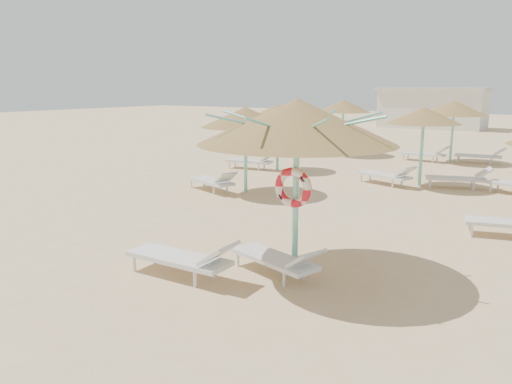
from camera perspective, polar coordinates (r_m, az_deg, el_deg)
The scene contains 6 objects.
ground at distance 9.31m, azimuth 0.98°, elevation -8.91°, with size 120.00×120.00×0.00m, color #D4AF81.
main_palapa at distance 8.71m, azimuth 4.70°, elevation 7.96°, with size 3.48×3.48×3.12m.
lounger_main_a at distance 8.94m, azimuth -8.15°, elevation -7.43°, with size 2.14×0.71×0.77m.
lounger_main_b at distance 8.90m, azimuth 2.64°, elevation -7.65°, with size 2.00×1.09×0.70m.
palapa_field at distance 17.77m, azimuth 26.02°, elevation 7.52°, with size 20.28×13.64×2.72m.
service_hut at distance 43.70m, azimuth 19.54°, elevation 9.08°, with size 8.40×4.40×3.25m.
Camera 1 is at (4.66, -7.35, 3.31)m, focal length 35.00 mm.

